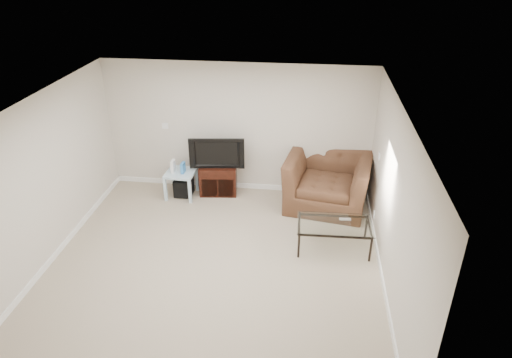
# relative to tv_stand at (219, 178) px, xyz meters

# --- Properties ---
(floor) EXTENTS (5.00, 5.00, 0.00)m
(floor) POSITION_rel_tv_stand_xyz_m (0.36, -2.28, -0.29)
(floor) COLOR tan
(floor) RESTS_ON ground
(ceiling) EXTENTS (5.00, 5.00, 0.00)m
(ceiling) POSITION_rel_tv_stand_xyz_m (0.36, -2.28, 2.21)
(ceiling) COLOR white
(ceiling) RESTS_ON ground
(wall_back) EXTENTS (5.00, 0.02, 2.50)m
(wall_back) POSITION_rel_tv_stand_xyz_m (0.36, 0.22, 0.96)
(wall_back) COLOR silver
(wall_back) RESTS_ON ground
(wall_left) EXTENTS (0.02, 5.00, 2.50)m
(wall_left) POSITION_rel_tv_stand_xyz_m (-2.14, -2.28, 0.96)
(wall_left) COLOR silver
(wall_left) RESTS_ON ground
(wall_right) EXTENTS (0.02, 5.00, 2.50)m
(wall_right) POSITION_rel_tv_stand_xyz_m (2.86, -2.28, 0.96)
(wall_right) COLOR silver
(wall_right) RESTS_ON ground
(plate_back) EXTENTS (0.12, 0.02, 0.12)m
(plate_back) POSITION_rel_tv_stand_xyz_m (-1.04, 0.21, 0.96)
(plate_back) COLOR white
(plate_back) RESTS_ON wall_back
(plate_right_switch) EXTENTS (0.02, 0.09, 0.13)m
(plate_right_switch) POSITION_rel_tv_stand_xyz_m (2.85, -0.68, 0.96)
(plate_right_switch) COLOR white
(plate_right_switch) RESTS_ON wall_right
(plate_right_outlet) EXTENTS (0.02, 0.08, 0.12)m
(plate_right_outlet) POSITION_rel_tv_stand_xyz_m (2.85, -0.98, 0.01)
(plate_right_outlet) COLOR white
(plate_right_outlet) RESTS_ON wall_right
(tv_stand) EXTENTS (0.75, 0.56, 0.58)m
(tv_stand) POSITION_rel_tv_stand_xyz_m (0.00, 0.00, 0.00)
(tv_stand) COLOR black
(tv_stand) RESTS_ON floor
(dvd_player) EXTENTS (0.45, 0.34, 0.06)m
(dvd_player) POSITION_rel_tv_stand_xyz_m (0.00, -0.04, 0.19)
(dvd_player) COLOR black
(dvd_player) RESTS_ON tv_stand
(television) EXTENTS (0.97, 0.30, 0.59)m
(television) POSITION_rel_tv_stand_xyz_m (0.00, -0.03, 0.59)
(television) COLOR black
(television) RESTS_ON tv_stand
(side_table) EXTENTS (0.56, 0.56, 0.51)m
(side_table) POSITION_rel_tv_stand_xyz_m (-0.68, -0.23, -0.04)
(side_table) COLOR silver
(side_table) RESTS_ON floor
(subwoofer) EXTENTS (0.34, 0.34, 0.33)m
(subwoofer) POSITION_rel_tv_stand_xyz_m (-0.64, -0.21, -0.11)
(subwoofer) COLOR black
(subwoofer) RESTS_ON floor
(game_console) EXTENTS (0.06, 0.17, 0.23)m
(game_console) POSITION_rel_tv_stand_xyz_m (-0.81, -0.25, 0.34)
(game_console) COLOR white
(game_console) RESTS_ON side_table
(game_case) EXTENTS (0.07, 0.15, 0.20)m
(game_case) POSITION_rel_tv_stand_xyz_m (-0.61, -0.25, 0.32)
(game_case) COLOR #337FCC
(game_case) RESTS_ON side_table
(recliner) EXTENTS (1.62, 1.19, 1.29)m
(recliner) POSITION_rel_tv_stand_xyz_m (2.07, -0.23, 0.35)
(recliner) COLOR brown
(recliner) RESTS_ON floor
(coffee_table) EXTENTS (1.19, 0.70, 0.46)m
(coffee_table) POSITION_rel_tv_stand_xyz_m (2.16, -1.59, -0.06)
(coffee_table) COLOR black
(coffee_table) RESTS_ON floor
(remote) EXTENTS (0.19, 0.06, 0.02)m
(remote) POSITION_rel_tv_stand_xyz_m (2.33, -1.46, 0.18)
(remote) COLOR #B2B2B7
(remote) RESTS_ON coffee_table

